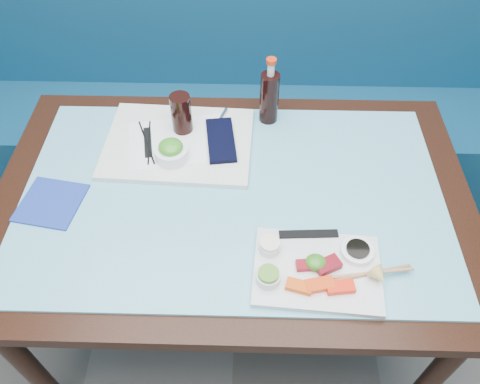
{
  "coord_description": "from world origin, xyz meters",
  "views": [
    {
      "loc": [
        0.04,
        0.58,
        1.8
      ],
      "look_at": [
        0.02,
        1.42,
        0.8
      ],
      "focal_mm": 35.0,
      "sensor_mm": 36.0,
      "label": 1
    }
  ],
  "objects_px": {
    "dining_table": "(233,213)",
    "cola_glass": "(181,114)",
    "cola_bottle_body": "(269,98)",
    "blue_napkin": "(51,203)",
    "serving_tray": "(179,143)",
    "sashimi_plate": "(317,270)",
    "seaweed_bowl": "(172,153)",
    "booth_bench": "(240,109)"
  },
  "relations": [
    {
      "from": "seaweed_bowl",
      "to": "cola_glass",
      "type": "relative_size",
      "value": 0.77
    },
    {
      "from": "booth_bench",
      "to": "dining_table",
      "type": "bearing_deg",
      "value": -90.0
    },
    {
      "from": "booth_bench",
      "to": "cola_glass",
      "type": "xyz_separation_m",
      "value": [
        -0.17,
        -0.59,
        0.47
      ]
    },
    {
      "from": "booth_bench",
      "to": "serving_tray",
      "type": "relative_size",
      "value": 6.54
    },
    {
      "from": "dining_table",
      "to": "seaweed_bowl",
      "type": "relative_size",
      "value": 13.7
    },
    {
      "from": "seaweed_bowl",
      "to": "blue_napkin",
      "type": "distance_m",
      "value": 0.37
    },
    {
      "from": "serving_tray",
      "to": "cola_glass",
      "type": "xyz_separation_m",
      "value": [
        0.01,
        0.05,
        0.07
      ]
    },
    {
      "from": "booth_bench",
      "to": "sashimi_plate",
      "type": "bearing_deg",
      "value": -78.47
    },
    {
      "from": "seaweed_bowl",
      "to": "sashimi_plate",
      "type": "bearing_deg",
      "value": -42.64
    },
    {
      "from": "sashimi_plate",
      "to": "serving_tray",
      "type": "relative_size",
      "value": 0.7
    },
    {
      "from": "cola_bottle_body",
      "to": "cola_glass",
      "type": "bearing_deg",
      "value": -164.1
    },
    {
      "from": "serving_tray",
      "to": "cola_bottle_body",
      "type": "bearing_deg",
      "value": 27.68
    },
    {
      "from": "sashimi_plate",
      "to": "blue_napkin",
      "type": "xyz_separation_m",
      "value": [
        -0.74,
        0.21,
        -0.0
      ]
    },
    {
      "from": "dining_table",
      "to": "sashimi_plate",
      "type": "xyz_separation_m",
      "value": [
        0.22,
        -0.26,
        0.1
      ]
    },
    {
      "from": "serving_tray",
      "to": "seaweed_bowl",
      "type": "height_order",
      "value": "seaweed_bowl"
    },
    {
      "from": "dining_table",
      "to": "seaweed_bowl",
      "type": "xyz_separation_m",
      "value": [
        -0.19,
        0.12,
        0.13
      ]
    },
    {
      "from": "blue_napkin",
      "to": "serving_tray",
      "type": "bearing_deg",
      "value": 36.23
    },
    {
      "from": "booth_bench",
      "to": "seaweed_bowl",
      "type": "distance_m",
      "value": 0.85
    },
    {
      "from": "cola_bottle_body",
      "to": "blue_napkin",
      "type": "xyz_separation_m",
      "value": [
        -0.62,
        -0.38,
        -0.08
      ]
    },
    {
      "from": "dining_table",
      "to": "cola_glass",
      "type": "relative_size",
      "value": 10.59
    },
    {
      "from": "serving_tray",
      "to": "cola_glass",
      "type": "distance_m",
      "value": 0.09
    },
    {
      "from": "dining_table",
      "to": "cola_glass",
      "type": "xyz_separation_m",
      "value": [
        -0.17,
        0.25,
        0.17
      ]
    },
    {
      "from": "serving_tray",
      "to": "blue_napkin",
      "type": "distance_m",
      "value": 0.42
    },
    {
      "from": "sashimi_plate",
      "to": "cola_glass",
      "type": "bearing_deg",
      "value": 131.64
    },
    {
      "from": "sashimi_plate",
      "to": "cola_glass",
      "type": "relative_size",
      "value": 2.41
    },
    {
      "from": "dining_table",
      "to": "seaweed_bowl",
      "type": "bearing_deg",
      "value": 146.82
    },
    {
      "from": "booth_bench",
      "to": "serving_tray",
      "type": "bearing_deg",
      "value": -105.52
    },
    {
      "from": "dining_table",
      "to": "booth_bench",
      "type": "bearing_deg",
      "value": 90.0
    },
    {
      "from": "serving_tray",
      "to": "seaweed_bowl",
      "type": "distance_m",
      "value": 0.08
    },
    {
      "from": "serving_tray",
      "to": "blue_napkin",
      "type": "height_order",
      "value": "serving_tray"
    },
    {
      "from": "cola_bottle_body",
      "to": "blue_napkin",
      "type": "bearing_deg",
      "value": -148.57
    },
    {
      "from": "booth_bench",
      "to": "blue_napkin",
      "type": "bearing_deg",
      "value": -120.14
    },
    {
      "from": "booth_bench",
      "to": "cola_glass",
      "type": "distance_m",
      "value": 0.77
    },
    {
      "from": "booth_bench",
      "to": "serving_tray",
      "type": "distance_m",
      "value": 0.77
    },
    {
      "from": "cola_bottle_body",
      "to": "dining_table",
      "type": "bearing_deg",
      "value": -108.0
    },
    {
      "from": "blue_napkin",
      "to": "cola_bottle_body",
      "type": "bearing_deg",
      "value": 31.43
    },
    {
      "from": "sashimi_plate",
      "to": "blue_napkin",
      "type": "relative_size",
      "value": 1.91
    },
    {
      "from": "seaweed_bowl",
      "to": "booth_bench",
      "type": "bearing_deg",
      "value": 75.28
    },
    {
      "from": "seaweed_bowl",
      "to": "blue_napkin",
      "type": "relative_size",
      "value": 0.61
    },
    {
      "from": "cola_glass",
      "to": "cola_bottle_body",
      "type": "bearing_deg",
      "value": 15.9
    },
    {
      "from": "dining_table",
      "to": "serving_tray",
      "type": "xyz_separation_m",
      "value": [
        -0.18,
        0.2,
        0.1
      ]
    },
    {
      "from": "cola_glass",
      "to": "blue_napkin",
      "type": "xyz_separation_m",
      "value": [
        -0.35,
        -0.3,
        -0.08
      ]
    }
  ]
}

